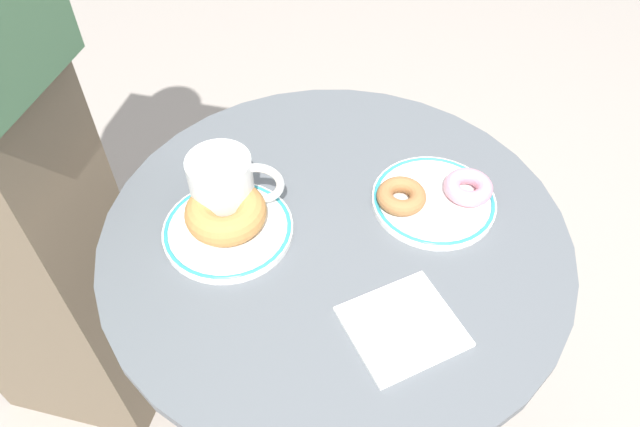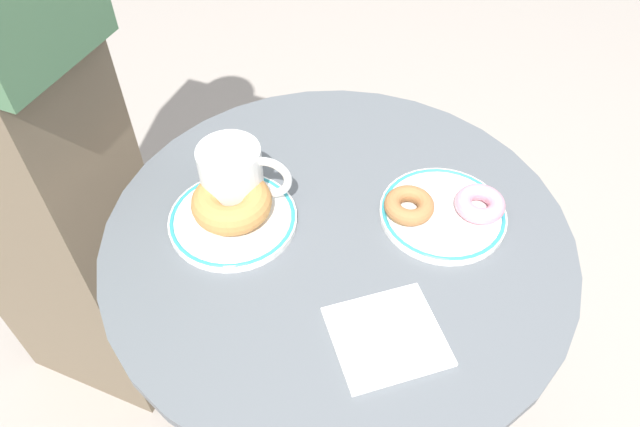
% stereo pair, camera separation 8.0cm
% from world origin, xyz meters
% --- Properties ---
extents(cafe_table, '(0.67, 0.67, 0.76)m').
position_xyz_m(cafe_table, '(0.00, 0.00, 0.49)').
color(cafe_table, '#565B60').
rests_on(cafe_table, ground).
extents(plate_left, '(0.19, 0.19, 0.01)m').
position_xyz_m(plate_left, '(-0.15, 0.01, 0.77)').
color(plate_left, white).
rests_on(plate_left, cafe_table).
extents(plate_right, '(0.18, 0.18, 0.01)m').
position_xyz_m(plate_right, '(0.15, 0.04, 0.77)').
color(plate_right, white).
rests_on(plate_right, cafe_table).
extents(donut_old_fashioned, '(0.15, 0.15, 0.04)m').
position_xyz_m(donut_old_fashioned, '(-0.15, 0.02, 0.80)').
color(donut_old_fashioned, '#BC7F42').
rests_on(donut_old_fashioned, plate_left).
extents(donut_pink_frosted, '(0.08, 0.08, 0.02)m').
position_xyz_m(donut_pink_frosted, '(0.20, 0.04, 0.79)').
color(donut_pink_frosted, pink).
rests_on(donut_pink_frosted, plate_right).
extents(donut_cinnamon, '(0.10, 0.10, 0.02)m').
position_xyz_m(donut_cinnamon, '(0.10, 0.03, 0.79)').
color(donut_cinnamon, '#A36B3D').
rests_on(donut_cinnamon, plate_right).
extents(paper_napkin, '(0.17, 0.16, 0.01)m').
position_xyz_m(paper_napkin, '(0.06, -0.17, 0.77)').
color(paper_napkin, white).
rests_on(paper_napkin, cafe_table).
extents(coffee_mug, '(0.13, 0.09, 0.10)m').
position_xyz_m(coffee_mug, '(-0.15, 0.06, 0.81)').
color(coffee_mug, white).
rests_on(coffee_mug, cafe_table).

